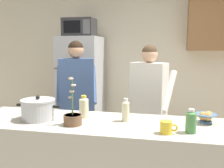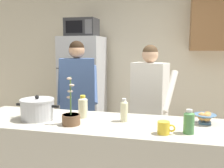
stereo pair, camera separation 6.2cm
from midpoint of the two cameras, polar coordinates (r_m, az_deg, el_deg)
The scene contains 12 objects.
back_wall_unit at distance 4.30m, azimuth 9.35°, elevation 6.13°, with size 6.00×0.48×2.60m.
refrigerator at distance 4.17m, azimuth -6.03°, elevation -1.39°, with size 0.64×0.68×1.72m.
microwave at distance 4.10m, azimuth -6.35°, elevation 12.48°, with size 0.48×0.37×0.28m.
person_near_pot at distance 3.14m, azimuth -7.19°, elevation -1.66°, with size 0.59×0.53×1.63m.
person_by_sink at distance 2.99m, azimuth 9.04°, elevation -2.89°, with size 0.58×0.53×1.58m.
cooking_pot at distance 2.34m, azimuth -15.67°, elevation -5.41°, with size 0.41×0.30×0.22m.
coffee_mug at distance 1.93m, azimuth 12.52°, elevation -9.56°, with size 0.13×0.09×0.10m.
bread_bowl at distance 2.27m, azimuth 20.95°, elevation -7.09°, with size 0.18×0.18×0.10m.
bottle_near_edge at distance 1.98m, azimuth 17.77°, elevation -8.08°, with size 0.08×0.08×0.18m.
bottle_mid_counter at distance 2.31m, azimuth -5.78°, elevation -5.11°, with size 0.08×0.08×0.21m.
bottle_far_corner at distance 2.19m, azimuth 3.57°, elevation -5.92°, with size 0.06×0.06×0.20m.
potted_orchid at distance 2.12m, azimuth -8.35°, elevation -7.42°, with size 0.15×0.15×0.40m.
Camera 2 is at (0.61, -2.02, 1.55)m, focal length 40.69 mm.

